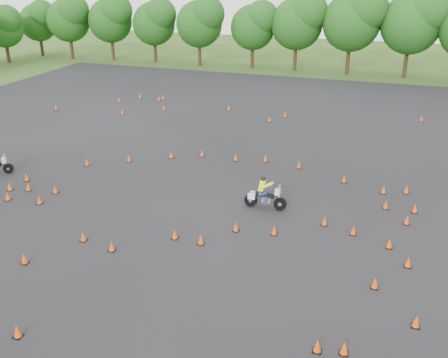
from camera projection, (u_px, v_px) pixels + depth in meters
name	position (u px, v px, depth m)	size (l,w,h in m)	color
ground	(197.00, 234.00, 23.48)	(140.00, 140.00, 0.00)	#2D5119
asphalt_pad	(235.00, 185.00, 28.70)	(62.00, 62.00, 0.00)	black
treeline	(355.00, 40.00, 51.35)	(86.82, 32.18, 10.67)	#1D4E16
traffic_cones	(232.00, 184.00, 28.27)	(36.61, 33.45, 0.45)	#F14C0A
rider_yellow	(265.00, 193.00, 25.63)	(2.22, 0.68, 1.71)	#F1FF16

